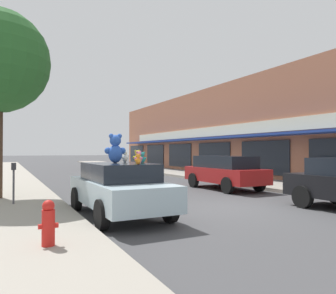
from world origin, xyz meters
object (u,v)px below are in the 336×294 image
at_px(parked_car_far_center, 224,171).
at_px(parking_meter, 14,178).
at_px(teddy_bear_giant, 115,149).
at_px(plush_art_car, 119,187).
at_px(teddy_bear_yellow, 137,156).
at_px(teddy_bear_teal, 142,158).
at_px(teddy_bear_orange, 138,159).
at_px(teddy_bear_white, 125,156).
at_px(teddy_bear_pink, 139,158).
at_px(fire_hydrant, 48,223).

distance_m(parked_car_far_center, parking_meter, 9.03).
relative_size(teddy_bear_giant, parking_meter, 0.65).
bearing_deg(plush_art_car, teddy_bear_yellow, 24.45).
bearing_deg(parked_car_far_center, teddy_bear_giant, -150.86).
bearing_deg(teddy_bear_yellow, plush_art_car, 26.84).
bearing_deg(parking_meter, plush_art_car, -44.92).
xyz_separation_m(teddy_bear_teal, parking_meter, (-3.19, 2.71, -0.64)).
height_order(plush_art_car, parking_meter, plush_art_car).
height_order(plush_art_car, teddy_bear_yellow, teddy_bear_yellow).
xyz_separation_m(teddy_bear_teal, teddy_bear_orange, (-0.49, -0.92, -0.02)).
distance_m(teddy_bear_giant, teddy_bear_white, 0.73).
height_order(teddy_bear_yellow, teddy_bear_pink, teddy_bear_yellow).
bearing_deg(teddy_bear_pink, fire_hydrant, 32.73).
height_order(plush_art_car, teddy_bear_pink, teddy_bear_pink).
bearing_deg(teddy_bear_giant, parked_car_far_center, -140.91).
bearing_deg(parked_car_far_center, teddy_bear_orange, -141.81).
height_order(teddy_bear_white, teddy_bear_yellow, teddy_bear_yellow).
relative_size(teddy_bear_pink, parking_meter, 0.27).
bearing_deg(teddy_bear_pink, teddy_bear_yellow, -115.84).
relative_size(teddy_bear_yellow, parked_car_far_center, 0.08).
bearing_deg(teddy_bear_orange, parking_meter, -81.88).
bearing_deg(teddy_bear_pink, teddy_bear_white, -100.87).
bearing_deg(teddy_bear_teal, teddy_bear_orange, 77.95).
bearing_deg(teddy_bear_yellow, teddy_bear_pink, 72.69).
relative_size(teddy_bear_teal, parked_car_far_center, 0.07).
relative_size(teddy_bear_white, parking_meter, 0.29).
relative_size(parked_car_far_center, parking_meter, 3.48).
relative_size(plush_art_car, parked_car_far_center, 1.00).
bearing_deg(parked_car_far_center, teddy_bear_teal, -145.24).
distance_m(teddy_bear_white, teddy_bear_teal, 0.95).
distance_m(teddy_bear_orange, fire_hydrant, 2.96).
relative_size(teddy_bear_yellow, teddy_bear_teal, 1.17).
bearing_deg(teddy_bear_white, teddy_bear_orange, 53.40).
xyz_separation_m(teddy_bear_giant, teddy_bear_pink, (0.36, -0.87, -0.24)).
height_order(teddy_bear_yellow, teddy_bear_orange, teddy_bear_yellow).
relative_size(plush_art_car, teddy_bear_yellow, 11.96).
bearing_deg(teddy_bear_pink, plush_art_car, -67.58).
bearing_deg(teddy_bear_pink, teddy_bear_giant, -74.22).
relative_size(teddy_bear_teal, fire_hydrant, 0.40).
bearing_deg(fire_hydrant, teddy_bear_white, 53.06).
bearing_deg(parked_car_far_center, teddy_bear_yellow, -148.36).
xyz_separation_m(teddy_bear_giant, teddy_bear_white, (0.46, 0.51, -0.22)).
distance_m(plush_art_car, parking_meter, 3.62).
bearing_deg(fire_hydrant, teddy_bear_orange, 34.67).
distance_m(teddy_bear_giant, teddy_bear_teal, 0.81).
bearing_deg(parked_car_far_center, parking_meter, -171.85).
bearing_deg(teddy_bear_giant, teddy_bear_teal, 157.03).
xyz_separation_m(teddy_bear_orange, parked_car_far_center, (6.23, 4.90, -0.72)).
height_order(teddy_bear_white, parking_meter, teddy_bear_white).
bearing_deg(parking_meter, teddy_bear_white, -30.63).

